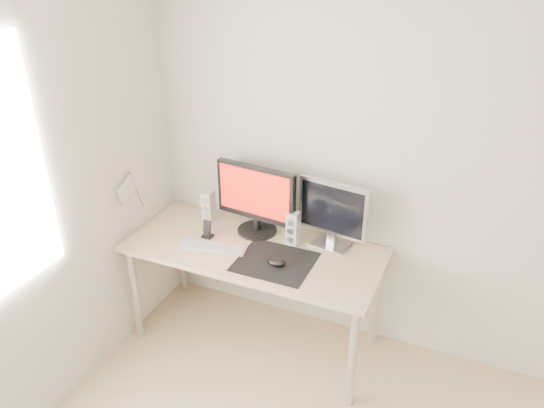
% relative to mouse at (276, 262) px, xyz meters
% --- Properties ---
extents(wall_back, '(3.50, 0.00, 3.50)m').
position_rel_mouse_xyz_m(wall_back, '(0.73, 0.49, 0.50)').
color(wall_back, white).
rests_on(wall_back, ground).
extents(mousepad, '(0.45, 0.40, 0.00)m').
position_rel_mouse_xyz_m(mousepad, '(-0.02, 0.03, -0.02)').
color(mousepad, black).
rests_on(mousepad, desk).
extents(mouse, '(0.11, 0.07, 0.04)m').
position_rel_mouse_xyz_m(mouse, '(0.00, 0.00, 0.00)').
color(mouse, black).
rests_on(mouse, mousepad).
extents(desk, '(1.60, 0.70, 0.73)m').
position_rel_mouse_xyz_m(desk, '(-0.20, 0.12, -0.10)').
color(desk, '#D1B587').
rests_on(desk, ground).
extents(main_monitor, '(0.55, 0.29, 0.47)m').
position_rel_mouse_xyz_m(main_monitor, '(-0.27, 0.31, 0.23)').
color(main_monitor, black).
rests_on(main_monitor, desk).
extents(second_monitor, '(0.45, 0.19, 0.43)m').
position_rel_mouse_xyz_m(second_monitor, '(0.23, 0.34, 0.22)').
color(second_monitor, '#AAAAAC').
rests_on(second_monitor, desk).
extents(speaker_left, '(0.07, 0.08, 0.22)m').
position_rel_mouse_xyz_m(speaker_left, '(-0.63, 0.32, 0.09)').
color(speaker_left, white).
rests_on(speaker_left, desk).
extents(speaker_right, '(0.07, 0.08, 0.22)m').
position_rel_mouse_xyz_m(speaker_right, '(-0.00, 0.27, 0.09)').
color(speaker_right, white).
rests_on(speaker_right, desk).
extents(keyboard, '(0.43, 0.19, 0.02)m').
position_rel_mouse_xyz_m(keyboard, '(-0.44, 0.02, -0.02)').
color(keyboard, silver).
rests_on(keyboard, desk).
extents(phone_dock, '(0.07, 0.06, 0.12)m').
position_rel_mouse_xyz_m(phone_dock, '(-0.53, 0.12, 0.01)').
color(phone_dock, black).
rests_on(phone_dock, desk).
extents(pennant, '(0.01, 0.23, 0.29)m').
position_rel_mouse_xyz_m(pennant, '(-0.99, -0.02, 0.29)').
color(pennant, '#A57F54').
rests_on(pennant, wall_left).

